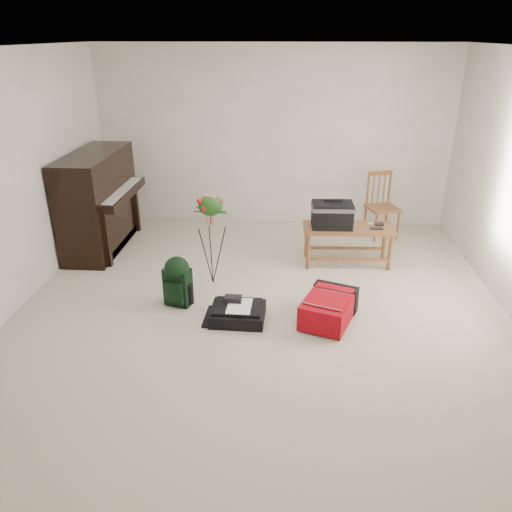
# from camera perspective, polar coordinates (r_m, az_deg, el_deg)

# --- Properties ---
(floor) EXTENTS (5.00, 5.50, 0.01)m
(floor) POSITION_cam_1_polar(r_m,az_deg,el_deg) (5.11, 0.48, -6.58)
(floor) COLOR beige
(floor) RESTS_ON ground
(ceiling) EXTENTS (5.00, 5.50, 0.01)m
(ceiling) POSITION_cam_1_polar(r_m,az_deg,el_deg) (4.39, 0.60, 22.70)
(ceiling) COLOR white
(ceiling) RESTS_ON wall_back
(wall_back) EXTENTS (5.00, 0.04, 2.50)m
(wall_back) POSITION_cam_1_polar(r_m,az_deg,el_deg) (7.26, 1.97, 13.37)
(wall_back) COLOR white
(wall_back) RESTS_ON floor
(piano) EXTENTS (0.71, 1.50, 1.25)m
(piano) POSITION_cam_1_polar(r_m,az_deg,el_deg) (6.78, -17.45, 5.77)
(piano) COLOR black
(piano) RESTS_ON floor
(bench) EXTENTS (1.10, 0.48, 0.83)m
(bench) POSITION_cam_1_polar(r_m,az_deg,el_deg) (6.03, 9.27, 4.24)
(bench) COLOR #955A30
(bench) RESTS_ON floor
(dining_chair) EXTENTS (0.49, 0.49, 0.89)m
(dining_chair) POSITION_cam_1_polar(r_m,az_deg,el_deg) (7.10, 14.25, 5.56)
(dining_chair) COLOR #955A30
(dining_chair) RESTS_ON floor
(red_suitcase) EXTENTS (0.62, 0.76, 0.27)m
(red_suitcase) POSITION_cam_1_polar(r_m,az_deg,el_deg) (5.01, 8.25, -5.64)
(red_suitcase) COLOR #AF0711
(red_suitcase) RESTS_ON floor
(black_duffel) EXTENTS (0.54, 0.44, 0.22)m
(black_duffel) POSITION_cam_1_polar(r_m,az_deg,el_deg) (4.97, -2.11, -6.47)
(black_duffel) COLOR black
(black_duffel) RESTS_ON floor
(green_backpack) EXTENTS (0.31, 0.28, 0.54)m
(green_backpack) POSITION_cam_1_polar(r_m,az_deg,el_deg) (5.20, -8.98, -2.59)
(green_backpack) COLOR black
(green_backpack) RESTS_ON floor
(flower_stand) EXTENTS (0.40, 0.40, 1.07)m
(flower_stand) POSITION_cam_1_polar(r_m,az_deg,el_deg) (5.52, -5.11, 1.82)
(flower_stand) COLOR black
(flower_stand) RESTS_ON floor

